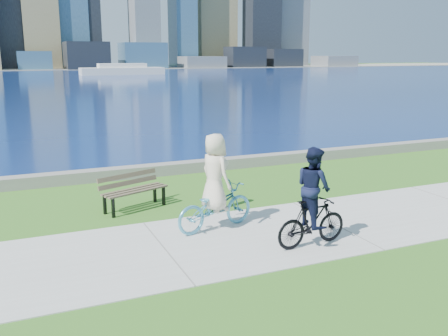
% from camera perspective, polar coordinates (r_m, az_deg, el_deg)
% --- Properties ---
extents(ground, '(320.00, 320.00, 0.00)m').
position_cam_1_polar(ground, '(11.82, 12.30, -6.27)').
color(ground, '#2E631A').
rests_on(ground, ground).
extents(concrete_path, '(80.00, 3.50, 0.02)m').
position_cam_1_polar(concrete_path, '(11.82, 12.30, -6.23)').
color(concrete_path, '#AFB0AA').
rests_on(concrete_path, ground).
extents(seawall, '(90.00, 0.50, 0.35)m').
position_cam_1_polar(seawall, '(17.00, 0.19, 0.53)').
color(seawall, slate).
rests_on(seawall, ground).
extents(bay_water, '(320.00, 131.00, 0.01)m').
position_cam_1_polar(bay_water, '(81.39, -18.83, 9.58)').
color(bay_water, navy).
rests_on(bay_water, ground).
extents(far_shore, '(320.00, 30.00, 0.12)m').
position_cam_1_polar(far_shore, '(139.24, -20.88, 10.58)').
color(far_shore, gray).
rests_on(far_shore, ground).
extents(ferry_far, '(15.10, 4.31, 2.05)m').
position_cam_1_polar(ferry_far, '(95.54, -11.56, 10.91)').
color(ferry_far, silver).
rests_on(ferry_far, ground).
extents(park_bench, '(1.81, 1.15, 0.88)m').
position_cam_1_polar(park_bench, '(12.73, -10.42, -2.25)').
color(park_bench, black).
rests_on(park_bench, ground).
extents(bollard_lamp, '(0.23, 0.23, 1.40)m').
position_cam_1_polar(bollard_lamp, '(12.33, -1.00, -1.29)').
color(bollard_lamp, black).
rests_on(bollard_lamp, ground).
extents(cyclist_woman, '(1.15, 2.07, 2.14)m').
position_cam_1_polar(cyclist_woman, '(10.97, -1.03, -3.02)').
color(cyclist_woman, '#51A5C4').
rests_on(cyclist_woman, ground).
extents(cyclist_man, '(0.66, 1.66, 2.04)m').
position_cam_1_polar(cyclist_man, '(10.14, 10.10, -4.17)').
color(cyclist_man, black).
rests_on(cyclist_man, ground).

